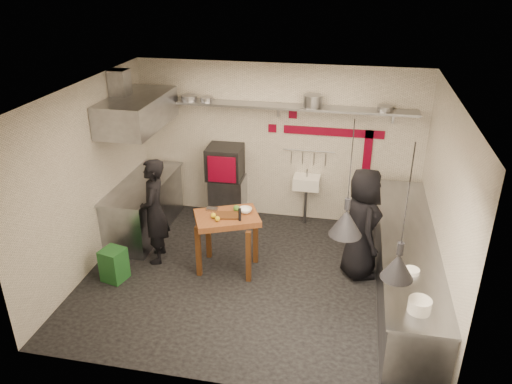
% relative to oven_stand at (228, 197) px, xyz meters
% --- Properties ---
extents(floor, '(5.00, 5.00, 0.00)m').
position_rel_oven_stand_xyz_m(floor, '(0.86, -1.82, -0.40)').
color(floor, black).
rests_on(floor, ground).
extents(ceiling, '(5.00, 5.00, 0.00)m').
position_rel_oven_stand_xyz_m(ceiling, '(0.86, -1.82, 2.40)').
color(ceiling, silver).
rests_on(ceiling, floor).
extents(wall_back, '(5.00, 0.04, 2.80)m').
position_rel_oven_stand_xyz_m(wall_back, '(0.86, 0.28, 1.00)').
color(wall_back, white).
rests_on(wall_back, floor).
extents(wall_front, '(5.00, 0.04, 2.80)m').
position_rel_oven_stand_xyz_m(wall_front, '(0.86, -3.92, 1.00)').
color(wall_front, white).
rests_on(wall_front, floor).
extents(wall_left, '(0.04, 4.20, 2.80)m').
position_rel_oven_stand_xyz_m(wall_left, '(-1.64, -1.82, 1.00)').
color(wall_left, white).
rests_on(wall_left, floor).
extents(wall_right, '(0.04, 4.20, 2.80)m').
position_rel_oven_stand_xyz_m(wall_right, '(3.36, -1.82, 1.00)').
color(wall_right, white).
rests_on(wall_right, floor).
extents(red_band_horiz, '(1.70, 0.02, 0.14)m').
position_rel_oven_stand_xyz_m(red_band_horiz, '(1.81, 0.26, 1.28)').
color(red_band_horiz, maroon).
rests_on(red_band_horiz, wall_back).
extents(red_band_vert, '(0.14, 0.02, 1.10)m').
position_rel_oven_stand_xyz_m(red_band_vert, '(2.41, 0.26, 0.80)').
color(red_band_vert, maroon).
rests_on(red_band_vert, wall_back).
extents(red_tile_a, '(0.14, 0.02, 0.14)m').
position_rel_oven_stand_xyz_m(red_tile_a, '(1.11, 0.26, 1.55)').
color(red_tile_a, maroon).
rests_on(red_tile_a, wall_back).
extents(red_tile_b, '(0.14, 0.02, 0.14)m').
position_rel_oven_stand_xyz_m(red_tile_b, '(0.76, 0.26, 1.28)').
color(red_tile_b, maroon).
rests_on(red_tile_b, wall_back).
extents(back_shelf, '(4.60, 0.34, 0.04)m').
position_rel_oven_stand_xyz_m(back_shelf, '(0.86, 0.10, 1.72)').
color(back_shelf, gray).
rests_on(back_shelf, wall_back).
extents(shelf_bracket_left, '(0.04, 0.06, 0.24)m').
position_rel_oven_stand_xyz_m(shelf_bracket_left, '(-1.04, 0.25, 1.62)').
color(shelf_bracket_left, gray).
rests_on(shelf_bracket_left, wall_back).
extents(shelf_bracket_mid, '(0.04, 0.06, 0.24)m').
position_rel_oven_stand_xyz_m(shelf_bracket_mid, '(0.86, 0.25, 1.62)').
color(shelf_bracket_mid, gray).
rests_on(shelf_bracket_mid, wall_back).
extents(shelf_bracket_right, '(0.04, 0.06, 0.24)m').
position_rel_oven_stand_xyz_m(shelf_bracket_right, '(2.76, 0.25, 1.62)').
color(shelf_bracket_right, gray).
rests_on(shelf_bracket_right, wall_back).
extents(pan_far_left, '(0.33, 0.33, 0.09)m').
position_rel_oven_stand_xyz_m(pan_far_left, '(-0.67, 0.10, 1.79)').
color(pan_far_left, gray).
rests_on(pan_far_left, back_shelf).
extents(pan_mid_left, '(0.27, 0.27, 0.07)m').
position_rel_oven_stand_xyz_m(pan_mid_left, '(-0.36, 0.10, 1.78)').
color(pan_mid_left, gray).
rests_on(pan_mid_left, back_shelf).
extents(stock_pot, '(0.37, 0.37, 0.20)m').
position_rel_oven_stand_xyz_m(stock_pot, '(1.45, 0.10, 1.84)').
color(stock_pot, gray).
rests_on(stock_pot, back_shelf).
extents(pan_right, '(0.27, 0.27, 0.08)m').
position_rel_oven_stand_xyz_m(pan_right, '(2.61, 0.10, 1.78)').
color(pan_right, gray).
rests_on(pan_right, back_shelf).
extents(oven_stand, '(0.62, 0.56, 0.80)m').
position_rel_oven_stand_xyz_m(oven_stand, '(0.00, 0.00, 0.00)').
color(oven_stand, gray).
rests_on(oven_stand, floor).
extents(combi_oven, '(0.62, 0.58, 0.58)m').
position_rel_oven_stand_xyz_m(combi_oven, '(-0.04, -0.01, 0.69)').
color(combi_oven, black).
rests_on(combi_oven, oven_stand).
extents(oven_door, '(0.49, 0.04, 0.46)m').
position_rel_oven_stand_xyz_m(oven_door, '(-0.00, -0.35, 0.69)').
color(oven_door, maroon).
rests_on(oven_door, combi_oven).
extents(oven_glass, '(0.37, 0.02, 0.34)m').
position_rel_oven_stand_xyz_m(oven_glass, '(-0.05, -0.31, 0.69)').
color(oven_glass, black).
rests_on(oven_glass, oven_door).
extents(hand_sink, '(0.46, 0.34, 0.22)m').
position_rel_oven_stand_xyz_m(hand_sink, '(1.41, 0.10, 0.38)').
color(hand_sink, white).
rests_on(hand_sink, wall_back).
extents(sink_tap, '(0.03, 0.03, 0.14)m').
position_rel_oven_stand_xyz_m(sink_tap, '(1.41, 0.10, 0.56)').
color(sink_tap, gray).
rests_on(sink_tap, hand_sink).
extents(sink_drain, '(0.06, 0.06, 0.66)m').
position_rel_oven_stand_xyz_m(sink_drain, '(1.41, 0.06, -0.06)').
color(sink_drain, gray).
rests_on(sink_drain, floor).
extents(utensil_rail, '(0.90, 0.02, 0.02)m').
position_rel_oven_stand_xyz_m(utensil_rail, '(1.41, 0.24, 0.92)').
color(utensil_rail, gray).
rests_on(utensil_rail, wall_back).
extents(counter_right, '(0.70, 3.80, 0.90)m').
position_rel_oven_stand_xyz_m(counter_right, '(3.01, -1.82, 0.05)').
color(counter_right, gray).
rests_on(counter_right, floor).
extents(counter_right_top, '(0.76, 3.90, 0.03)m').
position_rel_oven_stand_xyz_m(counter_right_top, '(3.01, -1.82, 0.52)').
color(counter_right_top, gray).
rests_on(counter_right_top, counter_right).
extents(plate_stack, '(0.31, 0.31, 0.15)m').
position_rel_oven_stand_xyz_m(plate_stack, '(2.98, -3.40, 0.61)').
color(plate_stack, white).
rests_on(plate_stack, counter_right_top).
extents(small_bowl_right, '(0.21, 0.21, 0.05)m').
position_rel_oven_stand_xyz_m(small_bowl_right, '(2.96, -2.66, 0.56)').
color(small_bowl_right, white).
rests_on(small_bowl_right, counter_right_top).
extents(counter_left, '(0.70, 1.90, 0.90)m').
position_rel_oven_stand_xyz_m(counter_left, '(-1.29, -0.77, 0.05)').
color(counter_left, gray).
rests_on(counter_left, floor).
extents(counter_left_top, '(0.76, 2.00, 0.03)m').
position_rel_oven_stand_xyz_m(counter_left_top, '(-1.29, -0.77, 0.52)').
color(counter_left_top, gray).
rests_on(counter_left_top, counter_left).
extents(extractor_hood, '(0.78, 1.60, 0.50)m').
position_rel_oven_stand_xyz_m(extractor_hood, '(-1.24, -0.77, 1.75)').
color(extractor_hood, gray).
rests_on(extractor_hood, ceiling).
extents(hood_duct, '(0.28, 0.28, 0.50)m').
position_rel_oven_stand_xyz_m(hood_duct, '(-1.49, -0.77, 2.15)').
color(hood_duct, gray).
rests_on(hood_duct, ceiling).
extents(green_bin, '(0.38, 0.38, 0.50)m').
position_rel_oven_stand_xyz_m(green_bin, '(-1.16, -2.26, -0.15)').
color(green_bin, '#1D5824').
rests_on(green_bin, floor).
extents(prep_table, '(1.10, 0.96, 0.92)m').
position_rel_oven_stand_xyz_m(prep_table, '(0.42, -1.65, 0.06)').
color(prep_table, brown).
rests_on(prep_table, floor).
extents(cutting_board, '(0.37, 0.30, 0.02)m').
position_rel_oven_stand_xyz_m(cutting_board, '(0.43, -1.67, 0.53)').
color(cutting_board, '#522D14').
rests_on(cutting_board, prep_table).
extents(pepper_mill, '(0.05, 0.05, 0.20)m').
position_rel_oven_stand_xyz_m(pepper_mill, '(0.64, -1.77, 0.62)').
color(pepper_mill, black).
rests_on(pepper_mill, prep_table).
extents(lemon_a, '(0.10, 0.10, 0.08)m').
position_rel_oven_stand_xyz_m(lemon_a, '(0.25, -1.77, 0.56)').
color(lemon_a, gold).
rests_on(lemon_a, prep_table).
extents(lemon_b, '(0.09, 0.09, 0.08)m').
position_rel_oven_stand_xyz_m(lemon_b, '(0.33, -1.85, 0.56)').
color(lemon_b, gold).
rests_on(lemon_b, prep_table).
extents(veg_ball, '(0.11, 0.11, 0.10)m').
position_rel_oven_stand_xyz_m(veg_ball, '(0.52, -1.49, 0.57)').
color(veg_ball, '#477D2C').
rests_on(veg_ball, prep_table).
extents(steel_tray, '(0.16, 0.11, 0.03)m').
position_rel_oven_stand_xyz_m(steel_tray, '(0.16, -1.52, 0.54)').
color(steel_tray, gray).
rests_on(steel_tray, prep_table).
extents(bowl, '(0.21, 0.21, 0.06)m').
position_rel_oven_stand_xyz_m(bowl, '(0.66, -1.49, 0.55)').
color(bowl, white).
rests_on(bowl, prep_table).
extents(heat_lamp_near, '(0.51, 0.51, 1.41)m').
position_rel_oven_stand_xyz_m(heat_lamp_near, '(2.14, -2.71, 1.69)').
color(heat_lamp_near, black).
rests_on(heat_lamp_near, ceiling).
extents(heat_lamp_far, '(0.42, 0.42, 1.51)m').
position_rel_oven_stand_xyz_m(heat_lamp_far, '(2.71, -3.35, 1.65)').
color(heat_lamp_far, black).
rests_on(heat_lamp_far, ceiling).
extents(chef_left, '(0.53, 0.69, 1.69)m').
position_rel_oven_stand_xyz_m(chef_left, '(-0.74, -1.60, 0.44)').
color(chef_left, black).
rests_on(chef_left, floor).
extents(chef_right, '(0.74, 0.95, 1.70)m').
position_rel_oven_stand_xyz_m(chef_right, '(2.37, -1.38, 0.45)').
color(chef_right, black).
rests_on(chef_right, floor).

